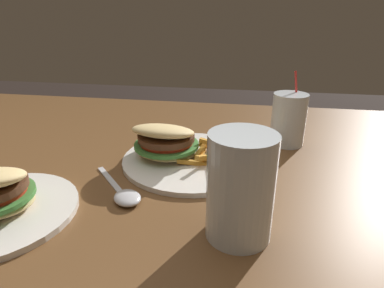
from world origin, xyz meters
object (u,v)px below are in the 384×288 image
at_px(meal_plate_near, 179,149).
at_px(spoon, 126,196).
at_px(beer_glass, 240,189).
at_px(juice_glass, 288,121).

xyz_separation_m(meal_plate_near, spoon, (0.06, 0.16, -0.02)).
bearing_deg(meal_plate_near, beer_glass, 120.67).
bearing_deg(juice_glass, beer_glass, 74.30).
xyz_separation_m(meal_plate_near, beer_glass, (-0.13, 0.22, 0.05)).
bearing_deg(juice_glass, spoon, 46.03).
distance_m(beer_glass, spoon, 0.21).
bearing_deg(beer_glass, meal_plate_near, -59.33).
distance_m(meal_plate_near, spoon, 0.17).
relative_size(beer_glass, juice_glass, 0.90).
xyz_separation_m(beer_glass, spoon, (0.19, -0.06, -0.07)).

